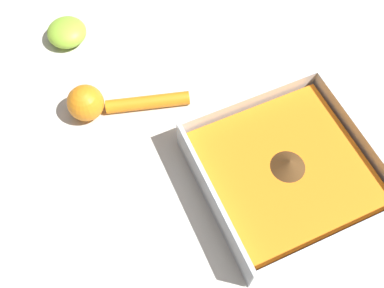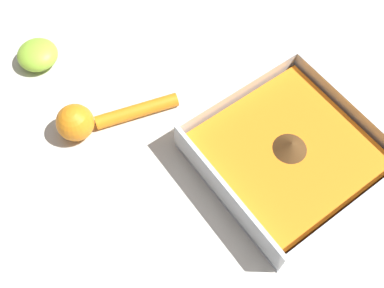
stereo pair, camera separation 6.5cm
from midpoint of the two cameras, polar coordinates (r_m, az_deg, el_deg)
ground_plane at (r=0.66m, az=6.24°, el=-5.29°), size 4.00×4.00×0.00m
square_dish at (r=0.66m, az=9.28°, el=-1.59°), size 0.23×0.23×0.06m
lemon_squeezer at (r=0.70m, az=-15.27°, el=2.78°), size 0.08×0.18×0.06m
lemon_half at (r=0.81m, az=-21.25°, el=10.33°), size 0.07×0.07×0.04m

